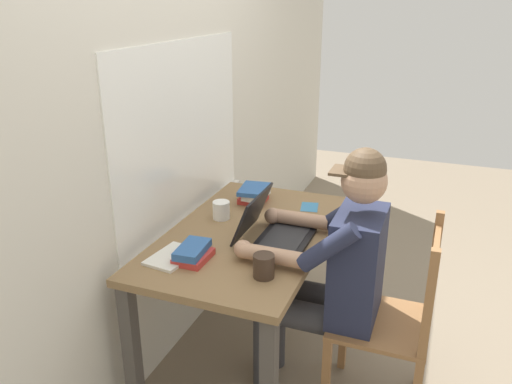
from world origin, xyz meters
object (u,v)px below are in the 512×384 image
(coffee_mug_dark, at_px, (264,266))
(computer_mouse, at_px, (304,220))
(laptop, at_px, (271,229))
(seated_person, at_px, (333,266))
(wooden_chair, at_px, (393,322))
(coffee_mug_white, at_px, (221,210))
(desk, at_px, (248,252))
(landscape_photo_print, at_px, (309,207))
(book_stack_side, at_px, (255,194))
(book_stack_main, at_px, (193,253))

(coffee_mug_dark, bearing_deg, computer_mouse, -0.74)
(laptop, distance_m, computer_mouse, 0.26)
(seated_person, distance_m, laptop, 0.33)
(seated_person, height_order, computer_mouse, seated_person)
(seated_person, bearing_deg, wooden_chair, -90.00)
(computer_mouse, bearing_deg, coffee_mug_white, 102.91)
(desk, relative_size, computer_mouse, 12.40)
(desk, bearing_deg, landscape_photo_print, -25.65)
(seated_person, distance_m, book_stack_side, 0.71)
(computer_mouse, bearing_deg, wooden_chair, -118.74)
(wooden_chair, distance_m, book_stack_side, 0.99)
(wooden_chair, bearing_deg, coffee_mug_white, 78.90)
(laptop, xyz_separation_m, coffee_mug_white, (0.14, 0.32, -0.01))
(computer_mouse, xyz_separation_m, landscape_photo_print, (0.21, 0.03, -0.02))
(wooden_chair, relative_size, computer_mouse, 9.35)
(seated_person, relative_size, wooden_chair, 1.33)
(computer_mouse, bearing_deg, seated_person, -141.65)
(coffee_mug_dark, height_order, landscape_photo_print, coffee_mug_dark)
(coffee_mug_dark, relative_size, book_stack_main, 0.63)
(desk, xyz_separation_m, wooden_chair, (-0.08, -0.72, -0.18))
(coffee_mug_dark, xyz_separation_m, book_stack_side, (0.73, 0.32, -0.00))
(book_stack_main, bearing_deg, wooden_chair, -72.31)
(computer_mouse, height_order, coffee_mug_white, coffee_mug_white)
(laptop, xyz_separation_m, book_stack_side, (0.41, 0.24, -0.00))
(desk, xyz_separation_m, laptop, (-0.04, -0.13, 0.16))
(laptop, bearing_deg, book_stack_side, 30.62)
(wooden_chair, bearing_deg, seated_person, 90.00)
(computer_mouse, bearing_deg, desk, 131.20)
(desk, bearing_deg, wooden_chair, -95.98)
(wooden_chair, height_order, computer_mouse, wooden_chair)
(laptop, relative_size, landscape_photo_print, 2.54)
(desk, bearing_deg, coffee_mug_white, 61.21)
(laptop, xyz_separation_m, coffee_mug_dark, (-0.33, -0.08, -0.00))
(seated_person, bearing_deg, book_stack_main, 115.62)
(computer_mouse, bearing_deg, book_stack_side, 63.11)
(seated_person, bearing_deg, laptop, 83.59)
(coffee_mug_dark, relative_size, landscape_photo_print, 0.96)
(coffee_mug_white, height_order, coffee_mug_dark, coffee_mug_dark)
(computer_mouse, bearing_deg, coffee_mug_dark, 179.26)
(book_stack_main, bearing_deg, landscape_photo_print, -22.65)
(computer_mouse, height_order, book_stack_main, book_stack_main)
(desk, distance_m, book_stack_main, 0.39)
(wooden_chair, relative_size, landscape_photo_print, 7.19)
(coffee_mug_white, bearing_deg, coffee_mug_dark, -139.40)
(landscape_photo_print, bearing_deg, coffee_mug_white, 117.03)
(wooden_chair, height_order, book_stack_side, wooden_chair)
(coffee_mug_white, distance_m, book_stack_side, 0.27)
(coffee_mug_white, bearing_deg, seated_person, -105.86)
(seated_person, bearing_deg, book_stack_side, 51.17)
(wooden_chair, relative_size, laptop, 2.83)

